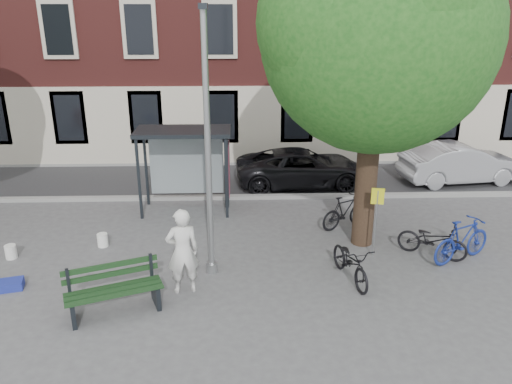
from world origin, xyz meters
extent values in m
plane|color=#4C4C4F|center=(0.00, 0.00, 0.00)|extent=(90.00, 90.00, 0.00)
cube|color=#28282B|center=(0.00, 7.00, 0.01)|extent=(40.00, 4.00, 0.01)
cube|color=gray|center=(0.00, 5.00, 0.06)|extent=(40.00, 0.25, 0.12)
cube|color=gray|center=(0.00, 9.00, 0.06)|extent=(40.00, 0.25, 0.12)
cylinder|color=#9EA0A3|center=(0.00, 0.00, 3.00)|extent=(0.14, 0.14, 6.00)
cylinder|color=#9EA0A3|center=(0.00, 0.00, 0.12)|extent=(0.28, 0.28, 0.24)
cube|color=#1E2328|center=(0.00, 0.00, 6.05)|extent=(0.18, 0.35, 0.12)
cylinder|color=black|center=(4.00, 1.50, 1.70)|extent=(0.56, 0.56, 3.40)
sphere|color=#1A5118|center=(4.00, 1.50, 5.40)|extent=(5.60, 5.60, 5.60)
sphere|color=#1A5118|center=(4.90, 1.90, 5.90)|extent=(3.92, 3.92, 3.92)
sphere|color=#1A5118|center=(3.20, 1.20, 5.70)|extent=(4.20, 4.20, 4.20)
sphere|color=#1A5118|center=(4.20, 0.60, 6.00)|extent=(3.64, 3.64, 3.64)
cube|color=#1E2328|center=(-2.30, 3.40, 1.25)|extent=(0.08, 0.08, 2.50)
cube|color=#1E2328|center=(0.30, 3.40, 1.25)|extent=(0.08, 0.08, 2.50)
cube|color=#1E2328|center=(-2.30, 4.60, 1.25)|extent=(0.08, 0.08, 2.50)
cube|color=#1E2328|center=(0.30, 4.60, 1.25)|extent=(0.08, 0.08, 2.50)
cube|color=#1E2328|center=(-1.00, 4.00, 2.56)|extent=(2.85, 1.45, 0.12)
cube|color=#8C999E|center=(-1.00, 4.60, 1.38)|extent=(2.34, 0.04, 2.00)
cube|color=#1E2328|center=(0.30, 4.00, 1.38)|extent=(0.12, 1.14, 2.12)
cube|color=#D84C19|center=(0.37, 4.00, 1.38)|extent=(0.02, 0.90, 1.62)
imported|color=silver|center=(-0.57, -0.86, 1.00)|extent=(0.82, 0.64, 1.99)
cube|color=#1E2328|center=(-2.70, -1.99, 0.25)|extent=(0.31, 0.61, 0.51)
cube|color=#1E2328|center=(-1.13, -1.38, 0.25)|extent=(0.31, 0.61, 0.51)
cube|color=#193819|center=(-1.84, -1.87, 0.53)|extent=(1.89, 0.84, 0.05)
cube|color=#193819|center=(-1.92, -1.68, 0.53)|extent=(1.89, 0.84, 0.05)
cube|color=#193819|center=(-1.99, -1.49, 0.53)|extent=(1.89, 0.84, 0.05)
cube|color=#193819|center=(-2.03, -1.39, 0.75)|extent=(1.86, 0.76, 0.11)
cube|color=#193819|center=(-2.03, -1.39, 0.96)|extent=(1.86, 0.76, 0.11)
imported|color=black|center=(5.60, 0.65, 0.46)|extent=(1.80, 1.43, 0.92)
imported|color=navy|center=(6.24, 0.39, 0.57)|extent=(1.94, 1.33, 1.14)
imported|color=black|center=(3.25, -0.50, 0.48)|extent=(1.03, 1.91, 0.95)
imported|color=black|center=(3.73, 2.54, 0.49)|extent=(1.66, 1.22, 0.99)
imported|color=black|center=(2.95, 6.34, 0.66)|extent=(4.87, 2.46, 1.32)
imported|color=#A0A1A7|center=(8.78, 6.48, 0.72)|extent=(4.54, 2.09, 1.44)
cube|color=navy|center=(-4.54, -0.64, 0.10)|extent=(0.63, 0.52, 0.20)
cylinder|color=white|center=(-5.17, 0.89, 0.18)|extent=(0.34, 0.34, 0.36)
cylinder|color=white|center=(-3.00, 1.51, 0.18)|extent=(0.33, 0.33, 0.36)
cylinder|color=#9EA0A3|center=(4.12, 0.74, 0.89)|extent=(0.04, 0.04, 1.78)
cube|color=#D0D117|center=(4.12, 0.74, 1.63)|extent=(0.32, 0.09, 0.42)
camera|label=1|loc=(0.72, -10.74, 5.96)|focal=35.00mm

